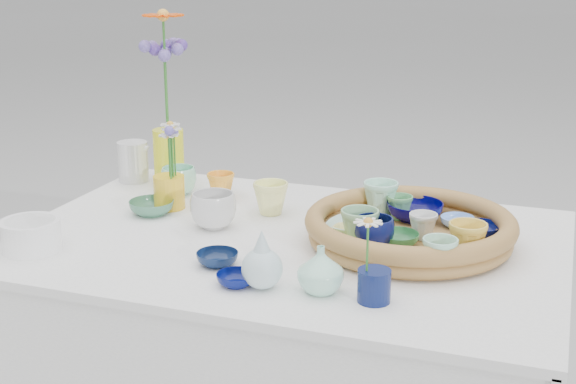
% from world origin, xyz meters
% --- Properties ---
extents(wicker_tray, '(0.47, 0.47, 0.08)m').
position_xyz_m(wicker_tray, '(0.28, 0.05, 0.80)').
color(wicker_tray, brown).
rests_on(wicker_tray, display_table).
extents(tray_ceramic_0, '(0.15, 0.15, 0.04)m').
position_xyz_m(tray_ceramic_0, '(0.27, 0.18, 0.80)').
color(tray_ceramic_0, '#040249').
rests_on(tray_ceramic_0, wicker_tray).
extents(tray_ceramic_1, '(0.12, 0.12, 0.03)m').
position_xyz_m(tray_ceramic_1, '(0.43, 0.11, 0.80)').
color(tray_ceramic_1, '#040A47').
rests_on(tray_ceramic_1, wicker_tray).
extents(tray_ceramic_2, '(0.08, 0.08, 0.08)m').
position_xyz_m(tray_ceramic_2, '(0.42, -0.03, 0.82)').
color(tray_ceramic_2, '#E6C148').
rests_on(tray_ceramic_2, wicker_tray).
extents(tray_ceramic_3, '(0.12, 0.12, 0.03)m').
position_xyz_m(tray_ceramic_3, '(0.27, -0.01, 0.80)').
color(tray_ceramic_3, '#2C723C').
rests_on(tray_ceramic_3, wicker_tray).
extents(tray_ceramic_4, '(0.10, 0.10, 0.08)m').
position_xyz_m(tray_ceramic_4, '(0.18, -0.03, 0.82)').
color(tray_ceramic_4, '#82B984').
rests_on(tray_ceramic_4, wicker_tray).
extents(tray_ceramic_5, '(0.14, 0.14, 0.03)m').
position_xyz_m(tray_ceramic_5, '(0.16, 0.03, 0.80)').
color(tray_ceramic_5, silver).
rests_on(tray_ceramic_5, wicker_tray).
extents(tray_ceramic_6, '(0.10, 0.10, 0.08)m').
position_xyz_m(tray_ceramic_6, '(0.18, 0.20, 0.82)').
color(tray_ceramic_6, '#ABF3D8').
rests_on(tray_ceramic_6, wicker_tray).
extents(tray_ceramic_7, '(0.08, 0.08, 0.06)m').
position_xyz_m(tray_ceramic_7, '(0.31, 0.05, 0.81)').
color(tray_ceramic_7, silver).
rests_on(tray_ceramic_7, wicker_tray).
extents(tray_ceramic_8, '(0.08, 0.08, 0.02)m').
position_xyz_m(tray_ceramic_8, '(0.37, 0.16, 0.80)').
color(tray_ceramic_8, '#82B2FE').
rests_on(tray_ceramic_8, wicker_tray).
extents(tray_ceramic_9, '(0.11, 0.11, 0.07)m').
position_xyz_m(tray_ceramic_9, '(0.22, -0.04, 0.82)').
color(tray_ceramic_9, '#0B124A').
rests_on(tray_ceramic_9, wicker_tray).
extents(tray_ceramic_10, '(0.13, 0.13, 0.03)m').
position_xyz_m(tray_ceramic_10, '(0.18, -0.02, 0.80)').
color(tray_ceramic_10, '#F4DF78').
rests_on(tray_ceramic_10, wicker_tray).
extents(tray_ceramic_11, '(0.08, 0.08, 0.07)m').
position_xyz_m(tray_ceramic_11, '(0.37, -0.12, 0.82)').
color(tray_ceramic_11, '#A0DFC0').
rests_on(tray_ceramic_11, wicker_tray).
extents(tray_ceramic_12, '(0.08, 0.08, 0.06)m').
position_xyz_m(tray_ceramic_12, '(0.23, 0.17, 0.81)').
color(tray_ceramic_12, '#58A367').
rests_on(tray_ceramic_12, wicker_tray).
extents(loose_ceramic_0, '(0.08, 0.08, 0.07)m').
position_xyz_m(loose_ceramic_0, '(-0.27, 0.23, 0.80)').
color(loose_ceramic_0, '#FFA52C').
rests_on(loose_ceramic_0, display_table).
extents(loose_ceramic_1, '(0.11, 0.11, 0.08)m').
position_xyz_m(loose_ceramic_1, '(-0.09, 0.15, 0.81)').
color(loose_ceramic_1, '#FCFF93').
rests_on(loose_ceramic_1, display_table).
extents(loose_ceramic_2, '(0.12, 0.12, 0.04)m').
position_xyz_m(loose_ceramic_2, '(-0.38, 0.05, 0.78)').
color(loose_ceramic_2, '#3D7356').
rests_on(loose_ceramic_2, display_table).
extents(loose_ceramic_3, '(0.11, 0.11, 0.09)m').
position_xyz_m(loose_ceramic_3, '(-0.18, 0.01, 0.81)').
color(loose_ceramic_3, silver).
rests_on(loose_ceramic_3, display_table).
extents(loose_ceramic_4, '(0.10, 0.10, 0.03)m').
position_xyz_m(loose_ceramic_4, '(-0.08, -0.20, 0.78)').
color(loose_ceramic_4, '#0D1E43').
rests_on(loose_ceramic_4, display_table).
extents(loose_ceramic_5, '(0.11, 0.11, 0.08)m').
position_xyz_m(loose_ceramic_5, '(-0.39, 0.23, 0.80)').
color(loose_ceramic_5, '#92E0BE').
rests_on(loose_ceramic_5, display_table).
extents(loose_ceramic_6, '(0.10, 0.10, 0.02)m').
position_xyz_m(loose_ceramic_6, '(0.00, -0.29, 0.78)').
color(loose_ceramic_6, '#060F55').
rests_on(loose_ceramic_6, display_table).
extents(fluted_bowl, '(0.16, 0.16, 0.07)m').
position_xyz_m(fluted_bowl, '(-0.50, -0.26, 0.80)').
color(fluted_bowl, white).
rests_on(fluted_bowl, display_table).
extents(bud_vase_paleblue, '(0.09, 0.09, 0.13)m').
position_xyz_m(bud_vase_paleblue, '(0.06, -0.28, 0.83)').
color(bud_vase_paleblue, silver).
rests_on(bud_vase_paleblue, display_table).
extents(bud_vase_seafoam, '(0.09, 0.09, 0.09)m').
position_xyz_m(bud_vase_seafoam, '(0.17, -0.27, 0.81)').
color(bud_vase_seafoam, '#A7E7CC').
rests_on(bud_vase_seafoam, display_table).
extents(bud_vase_cobalt, '(0.08, 0.08, 0.06)m').
position_xyz_m(bud_vase_cobalt, '(0.28, -0.27, 0.80)').
color(bud_vase_cobalt, '#0C174B').
rests_on(bud_vase_cobalt, display_table).
extents(single_daisy, '(0.08, 0.08, 0.12)m').
position_xyz_m(single_daisy, '(0.26, -0.28, 0.88)').
color(single_daisy, white).
rests_on(single_daisy, bud_vase_cobalt).
extents(tall_vase_yellow, '(0.11, 0.11, 0.16)m').
position_xyz_m(tall_vase_yellow, '(-0.46, 0.30, 0.85)').
color(tall_vase_yellow, yellow).
rests_on(tall_vase_yellow, display_table).
extents(gerbera, '(0.15, 0.15, 0.33)m').
position_xyz_m(gerbera, '(-0.45, 0.29, 1.08)').
color(gerbera, '#FA4D05').
rests_on(gerbera, tall_vase_yellow).
extents(hydrangea, '(0.11, 0.11, 0.30)m').
position_xyz_m(hydrangea, '(-0.46, 0.31, 1.03)').
color(hydrangea, '#503393').
rests_on(hydrangea, tall_vase_yellow).
extents(white_pitcher, '(0.14, 0.11, 0.12)m').
position_xyz_m(white_pitcher, '(-0.57, 0.30, 0.82)').
color(white_pitcher, silver).
rests_on(white_pitcher, display_table).
extents(daisy_cup, '(0.09, 0.09, 0.09)m').
position_xyz_m(daisy_cup, '(-0.36, 0.11, 0.81)').
color(daisy_cup, yellow).
rests_on(daisy_cup, display_table).
extents(daisy_posy, '(0.09, 0.09, 0.15)m').
position_xyz_m(daisy_posy, '(-0.35, 0.10, 0.93)').
color(daisy_posy, silver).
rests_on(daisy_posy, daisy_cup).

